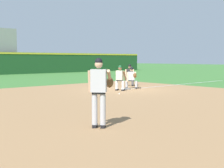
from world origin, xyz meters
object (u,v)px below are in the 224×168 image
Objects in this scene: first_base_bag at (126,89)px; first_baseman at (132,77)px; baseball at (119,94)px; baserunner at (120,77)px; umpire at (130,74)px; pitcher at (99,88)px.

first_baseman is at bearing 9.77° from first_base_bag.
baserunner is at bearing 45.44° from baseball.
baserunner reaches higher than first_baseman.
baseball is 2.08m from baserunner.
first_baseman is 1.38m from baserunner.
baserunner is (-0.72, -0.25, 0.75)m from first_base_bag.
first_base_bag is at bearing 38.20° from baseball.
pitcher is at bearing -138.84° from umpire.
first_base_bag is 5.14× the size of baseball.
umpire is at bearing 34.45° from baserunner.
umpire is at bearing 38.66° from baseball.
baserunner is 3.12m from umpire.
pitcher is at bearing -140.12° from first_baseman.
baserunner is (1.36, 1.38, 0.76)m from baseball.
baseball is 5.08m from umpire.
pitcher is (-7.77, -6.90, 1.01)m from first_base_bag.
first_base_bag is 0.20× the size of pitcher.
first_baseman is at bearing -131.35° from umpire.
pitcher is 12.78m from umpire.
baseball is 0.05× the size of umpire.
baserunner is (-1.33, -0.36, 0.06)m from first_baseman.
umpire is (1.23, 1.40, 0.06)m from first_baseman.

